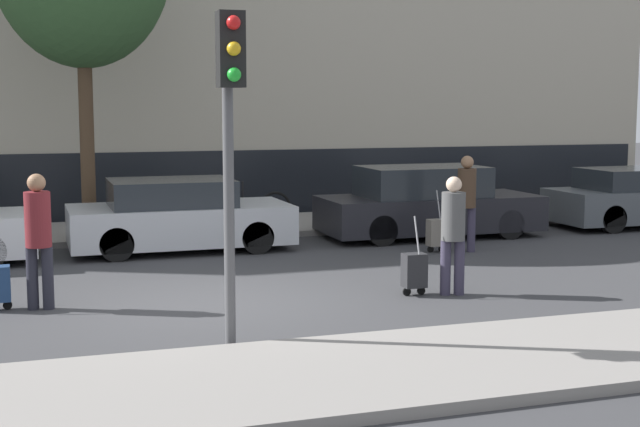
# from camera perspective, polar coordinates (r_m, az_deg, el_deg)

# --- Properties ---
(ground_plane) EXTENTS (80.00, 80.00, 0.00)m
(ground_plane) POSITION_cam_1_polar(r_m,az_deg,el_deg) (12.32, -7.07, -5.77)
(ground_plane) COLOR #38383A
(sidewalk_near) EXTENTS (28.00, 2.50, 0.12)m
(sidewalk_near) POSITION_cam_1_polar(r_m,az_deg,el_deg) (8.78, -2.18, -10.61)
(sidewalk_near) COLOR gray
(sidewalk_near) RESTS_ON ground_plane
(sidewalk_far) EXTENTS (28.00, 3.00, 0.12)m
(sidewalk_far) POSITION_cam_1_polar(r_m,az_deg,el_deg) (19.12, -11.21, -1.08)
(sidewalk_far) COLOR gray
(sidewalk_far) RESTS_ON ground_plane
(parked_car_1) EXTENTS (4.05, 1.91, 1.33)m
(parked_car_1) POSITION_cam_1_polar(r_m,az_deg,el_deg) (16.77, -9.08, -0.20)
(parked_car_1) COLOR #B7BABF
(parked_car_1) RESTS_ON ground_plane
(parked_car_2) EXTENTS (4.48, 1.82, 1.45)m
(parked_car_2) POSITION_cam_1_polar(r_m,az_deg,el_deg) (18.35, 6.89, 0.60)
(parked_car_2) COLOR black
(parked_car_2) RESTS_ON ground_plane
(parked_car_3) EXTENTS (4.01, 1.71, 1.30)m
(parked_car_3) POSITION_cam_1_polar(r_m,az_deg,el_deg) (21.03, 19.66, 0.90)
(parked_car_3) COLOR #4C5156
(parked_car_3) RESTS_ON ground_plane
(pedestrian_left) EXTENTS (0.35, 0.34, 1.81)m
(pedestrian_left) POSITION_cam_1_polar(r_m,az_deg,el_deg) (12.30, -17.58, -1.15)
(pedestrian_left) COLOR #23232D
(pedestrian_left) RESTS_ON ground_plane
(pedestrian_center) EXTENTS (0.34, 0.34, 1.70)m
(pedestrian_center) POSITION_cam_1_polar(r_m,az_deg,el_deg) (12.78, 8.52, -0.93)
(pedestrian_center) COLOR #383347
(pedestrian_center) RESTS_ON ground_plane
(trolley_center) EXTENTS (0.34, 0.29, 1.14)m
(trolley_center) POSITION_cam_1_polar(r_m,az_deg,el_deg) (12.76, 6.05, -3.65)
(trolley_center) COLOR #262628
(trolley_center) RESTS_ON ground_plane
(pedestrian_right) EXTENTS (0.34, 0.34, 1.78)m
(pedestrian_right) POSITION_cam_1_polar(r_m,az_deg,el_deg) (16.53, 9.36, 1.03)
(pedestrian_right) COLOR #383347
(pedestrian_right) RESTS_ON ground_plane
(trolley_right) EXTENTS (0.34, 0.29, 1.15)m
(trolley_right) POSITION_cam_1_polar(r_m,az_deg,el_deg) (16.50, 7.46, -1.23)
(trolley_right) COLOR slate
(trolley_right) RESTS_ON ground_plane
(traffic_light) EXTENTS (0.28, 0.47, 3.69)m
(traffic_light) POSITION_cam_1_polar(r_m,az_deg,el_deg) (9.66, -5.79, 6.49)
(traffic_light) COLOR #515154
(traffic_light) RESTS_ON ground_plane
(parked_bicycle) EXTENTS (1.77, 0.06, 0.96)m
(parked_bicycle) POSITION_cam_1_polar(r_m,az_deg,el_deg) (19.09, -4.41, 0.33)
(parked_bicycle) COLOR black
(parked_bicycle) RESTS_ON sidewalk_far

